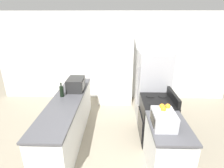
% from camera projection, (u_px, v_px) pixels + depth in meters
% --- Properties ---
extents(wall_back, '(7.00, 0.06, 2.60)m').
position_uv_depth(wall_back, '(113.00, 58.00, 5.23)').
color(wall_back, silver).
rests_on(wall_back, ground_plane).
extents(counter_left, '(0.60, 2.61, 0.89)m').
position_uv_depth(counter_left, '(68.00, 119.00, 3.66)').
color(counter_left, silver).
rests_on(counter_left, ground_plane).
extents(counter_right, '(0.60, 0.92, 0.89)m').
position_uv_depth(counter_right, '(166.00, 149.00, 2.83)').
color(counter_right, silver).
rests_on(counter_right, ground_plane).
extents(pantry_cabinet, '(0.99, 0.55, 2.13)m').
position_uv_depth(pantry_cabinet, '(115.00, 68.00, 5.02)').
color(pantry_cabinet, white).
rests_on(pantry_cabinet, ground_plane).
extents(stove, '(0.66, 0.77, 1.05)m').
position_uv_depth(stove, '(156.00, 119.00, 3.62)').
color(stove, black).
rests_on(stove, ground_plane).
extents(refrigerator, '(0.74, 0.80, 1.70)m').
position_uv_depth(refrigerator, '(152.00, 87.00, 4.25)').
color(refrigerator, '#A3A3A8').
rests_on(refrigerator, ground_plane).
extents(microwave, '(0.35, 0.48, 0.28)m').
position_uv_depth(microwave, '(76.00, 84.00, 3.91)').
color(microwave, black).
rests_on(microwave, counter_left).
extents(wine_bottle, '(0.08, 0.08, 0.30)m').
position_uv_depth(wine_bottle, '(62.00, 91.00, 3.60)').
color(wine_bottle, black).
rests_on(wine_bottle, counter_left).
extents(toaster_oven, '(0.33, 0.42, 0.24)m').
position_uv_depth(toaster_oven, '(163.00, 119.00, 2.61)').
color(toaster_oven, '#B2B2B7').
rests_on(toaster_oven, counter_right).
extents(fruit_bowl, '(0.22, 0.22, 0.11)m').
position_uv_depth(fruit_bowl, '(165.00, 109.00, 2.57)').
color(fruit_bowl, silver).
rests_on(fruit_bowl, toaster_oven).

